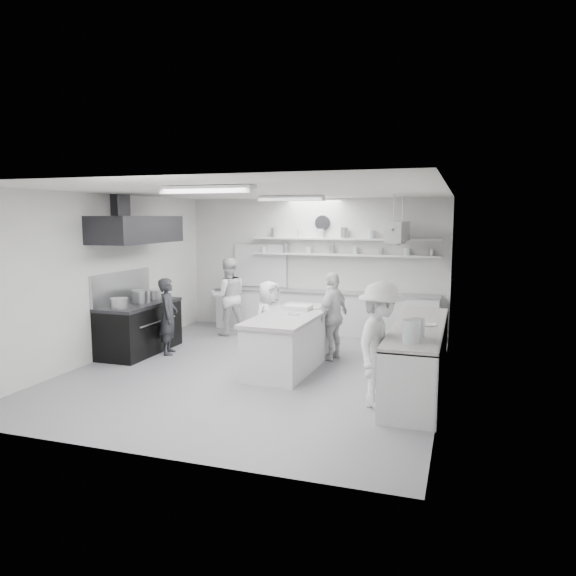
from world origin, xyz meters
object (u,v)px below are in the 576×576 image
(cook_back, at_px, (228,297))
(prep_island, at_px, (291,342))
(back_counter, at_px, (323,313))
(stove, at_px, (140,329))
(cook_stove, at_px, (168,316))
(right_counter, at_px, (418,358))

(cook_back, bearing_deg, prep_island, 102.56)
(back_counter, xyz_separation_m, cook_back, (-1.94, -0.84, 0.39))
(stove, xyz_separation_m, cook_back, (0.96, 1.96, 0.40))
(stove, xyz_separation_m, cook_stove, (0.59, 0.07, 0.27))
(right_counter, relative_size, cook_stove, 2.28)
(prep_island, distance_m, cook_stove, 2.50)
(back_counter, relative_size, cook_stove, 3.46)
(back_counter, distance_m, cook_back, 2.14)
(right_counter, height_order, prep_island, right_counter)
(cook_back, bearing_deg, back_counter, 169.66)
(back_counter, bearing_deg, cook_back, -156.64)
(stove, height_order, prep_island, stove)
(right_counter, height_order, cook_stove, cook_stove)
(prep_island, xyz_separation_m, cook_stove, (-2.48, 0.12, 0.28))
(prep_island, bearing_deg, cook_stove, 179.04)
(cook_back, bearing_deg, right_counter, 115.42)
(back_counter, xyz_separation_m, prep_island, (0.17, -2.85, -0.02))
(back_counter, bearing_deg, prep_island, -86.67)
(back_counter, bearing_deg, cook_stove, -130.31)
(prep_island, bearing_deg, back_counter, 95.15)
(stove, height_order, cook_back, cook_back)
(stove, distance_m, cook_stove, 0.65)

